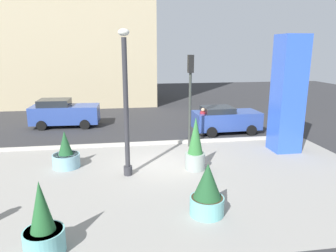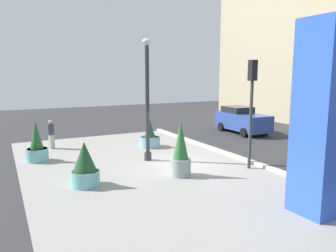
{
  "view_description": "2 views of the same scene",
  "coord_description": "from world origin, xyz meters",
  "views": [
    {
      "loc": [
        -1.74,
        -13.7,
        5.21
      ],
      "look_at": [
        0.25,
        -0.96,
        2.04
      ],
      "focal_mm": 33.98,
      "sensor_mm": 36.0,
      "label": 1
    },
    {
      "loc": [
        13.13,
        -7.49,
        4.27
      ],
      "look_at": [
        0.67,
        -1.05,
        2.04
      ],
      "focal_mm": 35.05,
      "sensor_mm": 36.0,
      "label": 2
    }
  ],
  "objects": [
    {
      "name": "curb_strip",
      "position": [
        0.0,
        3.12,
        0.08
      ],
      "size": [
        18.0,
        0.24,
        0.16
      ],
      "primitive_type": "cube",
      "color": "#B7B2A8",
      "rests_on": "ground_plane"
    },
    {
      "name": "potted_plant_near_right",
      "position": [
        0.91,
        -4.75,
        0.78
      ],
      "size": [
        1.1,
        1.1,
        1.74
      ],
      "color": "#6BB2B2",
      "rests_on": "ground_plane"
    },
    {
      "name": "traffic_light_far_side",
      "position": [
        1.95,
        2.46,
        3.28
      ],
      "size": [
        0.28,
        0.42,
        4.88
      ],
      "color": "#333833",
      "rests_on": "ground_plane"
    },
    {
      "name": "car_passing_lane",
      "position": [
        4.84,
        5.02,
        0.86
      ],
      "size": [
        4.15,
        2.22,
        1.66
      ],
      "color": "#2D4793",
      "rests_on": "ground_plane"
    },
    {
      "name": "potted_plant_by_pillar",
      "position": [
        -3.79,
        -5.99,
        0.75
      ],
      "size": [
        1.06,
        1.06,
        2.01
      ],
      "color": "#6BB2B2",
      "rests_on": "ground_plane"
    },
    {
      "name": "potted_plant_curbside",
      "position": [
        -4.17,
        0.26,
        0.58
      ],
      "size": [
        1.2,
        1.2,
        1.68
      ],
      "color": "#7AA8B7",
      "rests_on": "ground_plane"
    },
    {
      "name": "potted_plant_mid_plaza",
      "position": [
        1.47,
        -0.86,
        1.02
      ],
      "size": [
        0.87,
        0.87,
        2.36
      ],
      "color": "gray",
      "rests_on": "ground_plane"
    },
    {
      "name": "lamp_post",
      "position": [
        -1.48,
        -1.07,
        2.89
      ],
      "size": [
        0.44,
        0.44,
        5.93
      ],
      "color": "#2D2D33",
      "rests_on": "ground_plane"
    },
    {
      "name": "pedestrian_on_sidewalk",
      "position": [
        3.28,
        4.68,
        0.93
      ],
      "size": [
        0.5,
        0.5,
        1.68
      ],
      "color": "#B2AD9E",
      "rests_on": "ground_plane"
    },
    {
      "name": "car_intersection",
      "position": [
        -5.45,
        8.22,
        0.94
      ],
      "size": [
        4.51,
        2.23,
        1.88
      ],
      "color": "#2D4793",
      "rests_on": "ground_plane"
    },
    {
      "name": "art_pillar_blue",
      "position": [
        6.66,
        1.05,
        2.93
      ],
      "size": [
        1.31,
        1.31,
        5.87
      ],
      "primitive_type": "cube",
      "color": "blue",
      "rests_on": "ground_plane"
    },
    {
      "name": "ground_plane",
      "position": [
        0.0,
        4.0,
        0.0
      ],
      "size": [
        60.0,
        60.0,
        0.0
      ],
      "primitive_type": "plane",
      "color": "#2D2D30"
    },
    {
      "name": "plaza_pavement",
      "position": [
        0.0,
        -2.0,
        0.0
      ],
      "size": [
        18.0,
        10.0,
        0.02
      ],
      "primitive_type": "cube",
      "color": "gray",
      "rests_on": "ground_plane"
    }
  ]
}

